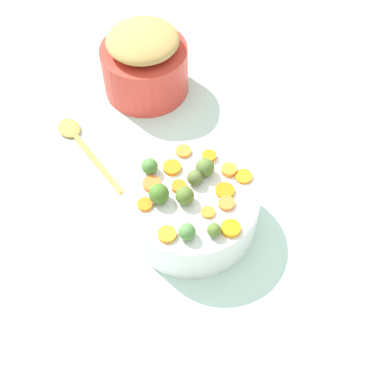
% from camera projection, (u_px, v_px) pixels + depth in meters
% --- Properties ---
extents(tabletop, '(2.40, 2.40, 0.02)m').
position_uv_depth(tabletop, '(217.00, 223.00, 1.16)').
color(tabletop, silver).
rests_on(tabletop, ground).
extents(serving_bowl_carrots, '(0.28, 0.28, 0.10)m').
position_uv_depth(serving_bowl_carrots, '(192.00, 209.00, 1.11)').
color(serving_bowl_carrots, white).
rests_on(serving_bowl_carrots, tabletop).
extents(metal_pot, '(0.22, 0.22, 0.13)m').
position_uv_depth(metal_pot, '(145.00, 69.00, 1.34)').
color(metal_pot, red).
rests_on(metal_pot, tabletop).
extents(stuffing_mound, '(0.18, 0.18, 0.05)m').
position_uv_depth(stuffing_mound, '(143.00, 40.00, 1.26)').
color(stuffing_mound, tan).
rests_on(stuffing_mound, metal_pot).
extents(carrot_slice_0, '(0.04, 0.04, 0.01)m').
position_uv_depth(carrot_slice_0, '(244.00, 176.00, 1.09)').
color(carrot_slice_0, orange).
rests_on(carrot_slice_0, serving_bowl_carrots).
extents(carrot_slice_1, '(0.05, 0.05, 0.01)m').
position_uv_depth(carrot_slice_1, '(184.00, 151.00, 1.13)').
color(carrot_slice_1, orange).
rests_on(carrot_slice_1, serving_bowl_carrots).
extents(carrot_slice_2, '(0.05, 0.05, 0.01)m').
position_uv_depth(carrot_slice_2, '(231.00, 228.00, 1.01)').
color(carrot_slice_2, orange).
rests_on(carrot_slice_2, serving_bowl_carrots).
extents(carrot_slice_3, '(0.04, 0.04, 0.01)m').
position_uv_depth(carrot_slice_3, '(145.00, 204.00, 1.05)').
color(carrot_slice_3, orange).
rests_on(carrot_slice_3, serving_bowl_carrots).
extents(carrot_slice_4, '(0.05, 0.05, 0.01)m').
position_uv_depth(carrot_slice_4, '(166.00, 234.00, 1.01)').
color(carrot_slice_4, orange).
rests_on(carrot_slice_4, serving_bowl_carrots).
extents(carrot_slice_5, '(0.05, 0.05, 0.01)m').
position_uv_depth(carrot_slice_5, '(225.00, 191.00, 1.06)').
color(carrot_slice_5, orange).
rests_on(carrot_slice_5, serving_bowl_carrots).
extents(carrot_slice_6, '(0.03, 0.03, 0.01)m').
position_uv_depth(carrot_slice_6, '(179.00, 187.00, 1.07)').
color(carrot_slice_6, orange).
rests_on(carrot_slice_6, serving_bowl_carrots).
extents(carrot_slice_7, '(0.05, 0.05, 0.01)m').
position_uv_depth(carrot_slice_7, '(172.00, 168.00, 1.10)').
color(carrot_slice_7, orange).
rests_on(carrot_slice_7, serving_bowl_carrots).
extents(carrot_slice_8, '(0.05, 0.05, 0.01)m').
position_uv_depth(carrot_slice_8, '(226.00, 203.00, 1.05)').
color(carrot_slice_8, orange).
rests_on(carrot_slice_8, serving_bowl_carrots).
extents(carrot_slice_9, '(0.05, 0.05, 0.01)m').
position_uv_depth(carrot_slice_9, '(152.00, 184.00, 1.07)').
color(carrot_slice_9, orange).
rests_on(carrot_slice_9, serving_bowl_carrots).
extents(carrot_slice_10, '(0.04, 0.04, 0.01)m').
position_uv_depth(carrot_slice_10, '(229.00, 170.00, 1.09)').
color(carrot_slice_10, orange).
rests_on(carrot_slice_10, serving_bowl_carrots).
extents(carrot_slice_11, '(0.03, 0.03, 0.01)m').
position_uv_depth(carrot_slice_11, '(209.00, 156.00, 1.12)').
color(carrot_slice_11, orange).
rests_on(carrot_slice_11, serving_bowl_carrots).
extents(carrot_slice_12, '(0.03, 0.03, 0.01)m').
position_uv_depth(carrot_slice_12, '(208.00, 212.00, 1.04)').
color(carrot_slice_12, orange).
rests_on(carrot_slice_12, serving_bowl_carrots).
extents(brussels_sprout_0, '(0.03, 0.03, 0.03)m').
position_uv_depth(brussels_sprout_0, '(214.00, 230.00, 1.00)').
color(brussels_sprout_0, '#5A712D').
rests_on(brussels_sprout_0, serving_bowl_carrots).
extents(brussels_sprout_1, '(0.03, 0.03, 0.03)m').
position_uv_depth(brussels_sprout_1, '(187.00, 232.00, 0.99)').
color(brussels_sprout_1, '#51803F').
rests_on(brussels_sprout_1, serving_bowl_carrots).
extents(brussels_sprout_2, '(0.03, 0.03, 0.03)m').
position_uv_depth(brussels_sprout_2, '(195.00, 178.00, 1.07)').
color(brussels_sprout_2, '#5E6C35').
rests_on(brussels_sprout_2, serving_bowl_carrots).
extents(brussels_sprout_3, '(0.04, 0.04, 0.04)m').
position_uv_depth(brussels_sprout_3, '(159.00, 194.00, 1.04)').
color(brussels_sprout_3, '#466F24').
rests_on(brussels_sprout_3, serving_bowl_carrots).
extents(brussels_sprout_4, '(0.03, 0.03, 0.03)m').
position_uv_depth(brussels_sprout_4, '(150.00, 166.00, 1.08)').
color(brussels_sprout_4, '#4E803B').
rests_on(brussels_sprout_4, serving_bowl_carrots).
extents(brussels_sprout_5, '(0.04, 0.04, 0.04)m').
position_uv_depth(brussels_sprout_5, '(185.00, 196.00, 1.04)').
color(brussels_sprout_5, '#576F2B').
rests_on(brussels_sprout_5, serving_bowl_carrots).
extents(brussels_sprout_6, '(0.04, 0.04, 0.04)m').
position_uv_depth(brussels_sprout_6, '(205.00, 168.00, 1.08)').
color(brussels_sprout_6, '#597131').
rests_on(brussels_sprout_6, serving_bowl_carrots).
extents(wooden_spoon, '(0.28, 0.07, 0.01)m').
position_uv_depth(wooden_spoon, '(78.00, 139.00, 1.28)').
color(wooden_spoon, '#BB8B43').
rests_on(wooden_spoon, tabletop).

